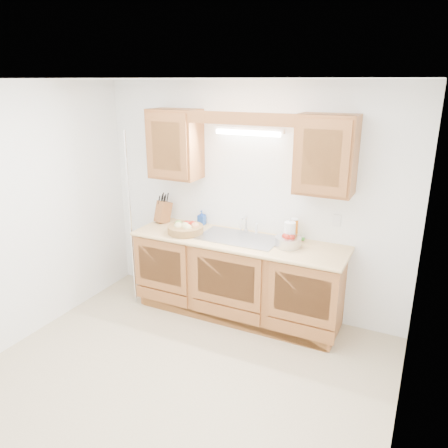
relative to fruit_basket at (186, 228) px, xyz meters
The scene contains 17 objects.
room 1.29m from the fruit_basket, 61.85° to the right, with size 3.52×3.50×2.50m.
base_cabinets 0.79m from the fruit_basket, ahead, with size 2.20×0.60×0.86m, color #9A5B2D.
countertop 0.60m from the fruit_basket, ahead, with size 2.30×0.63×0.04m, color #E9B77A.
upper_cabinet_left 0.93m from the fruit_basket, 136.39° to the left, with size 0.55×0.33×0.75m, color #9A5B2D.
upper_cabinet_right 1.68m from the fruit_basket, ahead, with size 0.55×0.33×0.75m, color #9A5B2D.
valance 1.33m from the fruit_basket, ahead, with size 2.20×0.05×0.12m, color #9A5B2D.
fluorescent_fixture 1.24m from the fruit_basket, 27.32° to the left, with size 0.76×0.08×0.08m.
sink 0.61m from the fruit_basket, ahead, with size 0.84×0.46×0.36m.
wire_shelf_pole 0.63m from the fruit_basket, 163.88° to the right, with size 0.03×0.03×2.00m, color silver.
outlet_plate 1.60m from the fruit_basket, 13.89° to the left, with size 0.08×0.01×0.12m, color white.
fruit_basket is the anchor object (origin of this frame).
knife_block 0.50m from the fruit_basket, 152.73° to the left, with size 0.18×0.23×0.36m.
orange_canister 1.17m from the fruit_basket, 14.39° to the left, with size 0.09×0.09×0.24m.
soap_bottle 0.33m from the fruit_basket, 86.51° to the left, with size 0.08×0.08×0.17m, color #224DAC.
sponge 1.23m from the fruit_basket, 15.53° to the left, with size 0.11×0.08×0.02m.
paper_towel 1.14m from the fruit_basket, ahead, with size 0.15×0.15×0.29m.
apple_bowl 1.14m from the fruit_basket, ahead, with size 0.32×0.32×0.14m.
Camera 1 is at (1.75, -2.76, 2.49)m, focal length 35.00 mm.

